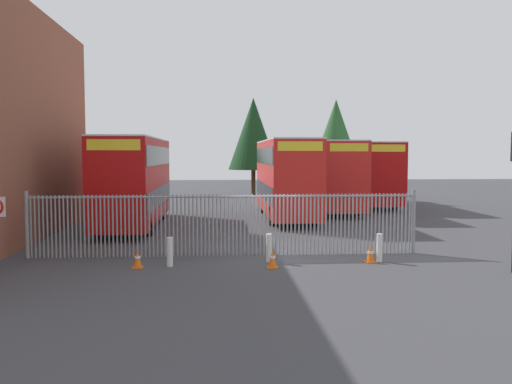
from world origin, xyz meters
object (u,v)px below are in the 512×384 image
object	(u,v)px
double_decker_bus_behind_fence_left	(286,175)
double_decker_bus_near_gate	(135,178)
double_decker_bus_behind_fence_right	(329,173)
traffic_cone_mid_forecourt	(272,259)
double_decker_bus_far_back	(365,171)
traffic_cone_by_gate	(138,259)
traffic_cone_near_kerb	(370,254)
bollard_near_left	(170,252)
bollard_center_front	(269,248)
bollard_near_right	(379,248)

from	to	relation	value
double_decker_bus_behind_fence_left	double_decker_bus_near_gate	bearing A→B (deg)	-158.82
double_decker_bus_behind_fence_right	traffic_cone_mid_forecourt	xyz separation A→B (m)	(-5.42, -17.64, -2.13)
double_decker_bus_far_back	traffic_cone_mid_forecourt	world-z (taller)	double_decker_bus_far_back
double_decker_bus_near_gate	traffic_cone_mid_forecourt	world-z (taller)	double_decker_bus_near_gate
double_decker_bus_near_gate	double_decker_bus_behind_fence_right	distance (m)	13.36
traffic_cone_by_gate	traffic_cone_near_kerb	world-z (taller)	same
bollard_near_left	bollard_center_front	world-z (taller)	same
traffic_cone_near_kerb	traffic_cone_mid_forecourt	bearing A→B (deg)	-169.48
traffic_cone_mid_forecourt	traffic_cone_near_kerb	world-z (taller)	same
bollard_center_front	bollard_near_left	bearing A→B (deg)	-171.15
double_decker_bus_near_gate	bollard_near_left	xyz separation A→B (m)	(2.60, -10.05, -1.95)
double_decker_bus_far_back	double_decker_bus_near_gate	bearing A→B (deg)	-143.77
traffic_cone_mid_forecourt	traffic_cone_near_kerb	xyz separation A→B (m)	(3.36, 0.62, 0.00)
double_decker_bus_behind_fence_left	bollard_near_right	xyz separation A→B (m)	(1.57, -12.87, -1.95)
bollard_near_left	traffic_cone_near_kerb	world-z (taller)	bollard_near_left
double_decker_bus_behind_fence_right	bollard_near_left	bearing A→B (deg)	-116.88
double_decker_bus_near_gate	double_decker_bus_behind_fence_right	xyz separation A→B (m)	(11.30, 7.12, 0.00)
bollard_center_front	double_decker_bus_near_gate	bearing A→B (deg)	121.56
double_decker_bus_near_gate	double_decker_bus_far_back	xyz separation A→B (m)	(14.63, 10.72, 0.00)
double_decker_bus_behind_fence_left	traffic_cone_by_gate	bearing A→B (deg)	-115.73
double_decker_bus_near_gate	traffic_cone_by_gate	distance (m)	10.55
double_decker_bus_behind_fence_right	double_decker_bus_far_back	xyz separation A→B (m)	(3.33, 3.60, 0.00)
traffic_cone_by_gate	traffic_cone_near_kerb	size ratio (longest dim) A/B	1.00
bollard_center_front	bollard_near_right	size ratio (longest dim) A/B	1.00
double_decker_bus_behind_fence_left	double_decker_bus_far_back	size ratio (longest dim) A/B	1.00
double_decker_bus_near_gate	double_decker_bus_behind_fence_left	size ratio (longest dim) A/B	1.00
traffic_cone_by_gate	bollard_near_right	bearing A→B (deg)	3.16
bollard_near_left	traffic_cone_near_kerb	xyz separation A→B (m)	(6.63, 0.16, -0.19)
double_decker_bus_far_back	traffic_cone_mid_forecourt	xyz separation A→B (m)	(-8.75, -21.24, -2.13)
double_decker_bus_behind_fence_left	bollard_center_front	size ratio (longest dim) A/B	11.38
double_decker_bus_far_back	bollard_center_front	bearing A→B (deg)	-113.40
double_decker_bus_behind_fence_right	bollard_near_left	size ratio (longest dim) A/B	11.38
bollard_center_front	bollard_near_right	bearing A→B (deg)	-3.49
bollard_near_left	traffic_cone_mid_forecourt	size ratio (longest dim) A/B	1.61
double_decker_bus_behind_fence_right	bollard_near_left	xyz separation A→B (m)	(-8.70, -17.17, -1.95)
double_decker_bus_behind_fence_right	traffic_cone_mid_forecourt	distance (m)	18.57
double_decker_bus_behind_fence_right	bollard_center_front	xyz separation A→B (m)	(-5.44, -16.66, -1.95)
double_decker_bus_near_gate	bollard_center_front	distance (m)	11.37
double_decker_bus_far_back	traffic_cone_mid_forecourt	distance (m)	23.07
double_decker_bus_near_gate	traffic_cone_near_kerb	world-z (taller)	double_decker_bus_near_gate
double_decker_bus_far_back	traffic_cone_mid_forecourt	bearing A→B (deg)	-112.40
bollard_center_front	traffic_cone_mid_forecourt	bearing A→B (deg)	-88.94
bollard_near_right	traffic_cone_mid_forecourt	xyz separation A→B (m)	(-3.70, -0.75, -0.19)
double_decker_bus_far_back	traffic_cone_near_kerb	distance (m)	21.42
double_decker_bus_near_gate	bollard_near_left	world-z (taller)	double_decker_bus_near_gate
double_decker_bus_behind_fence_right	traffic_cone_near_kerb	distance (m)	17.27
traffic_cone_near_kerb	traffic_cone_by_gate	bearing A→B (deg)	-177.63
traffic_cone_by_gate	double_decker_bus_behind_fence_right	bearing A→B (deg)	60.73
double_decker_bus_behind_fence_left	traffic_cone_by_gate	distance (m)	14.93
bollard_near_left	traffic_cone_mid_forecourt	world-z (taller)	bollard_near_left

